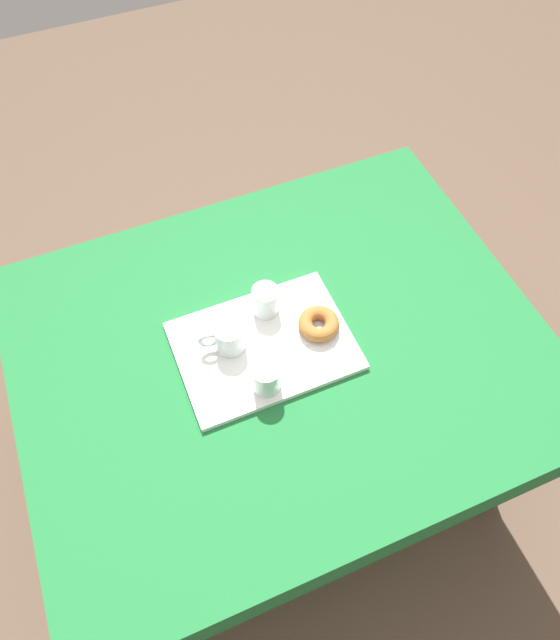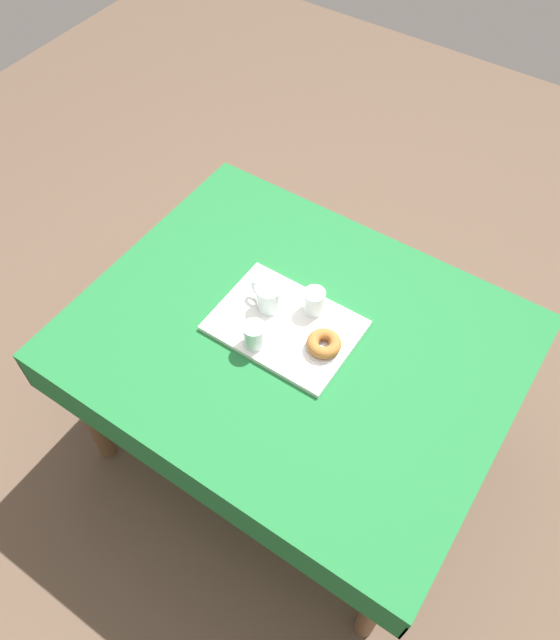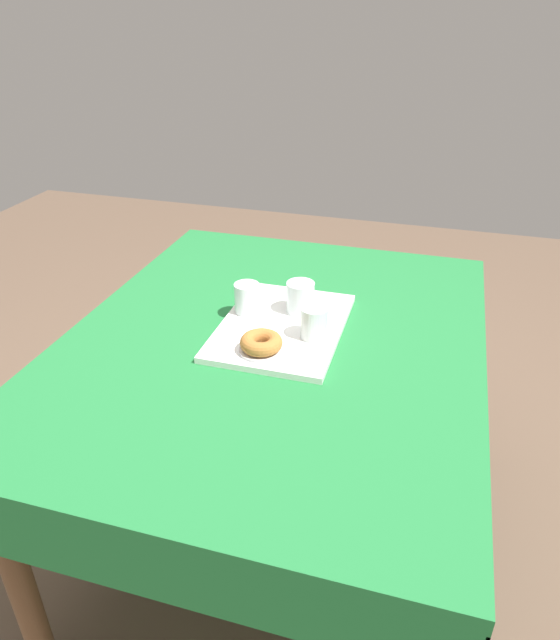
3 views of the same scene
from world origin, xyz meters
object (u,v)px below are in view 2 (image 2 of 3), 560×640
(serving_tray, at_px, (285,326))
(water_glass_far, at_px, (313,302))
(dining_table, at_px, (294,351))
(water_glass_near, at_px, (254,336))
(donut_plate_left, at_px, (324,347))
(tea_mug_left, at_px, (269,298))
(sugar_donut_left, at_px, (324,343))

(serving_tray, bearing_deg, water_glass_far, 66.97)
(dining_table, relative_size, serving_tray, 3.06)
(serving_tray, relative_size, water_glass_near, 5.20)
(serving_tray, height_order, water_glass_near, water_glass_near)
(serving_tray, height_order, donut_plate_left, donut_plate_left)
(tea_mug_left, bearing_deg, water_glass_far, 28.75)
(donut_plate_left, bearing_deg, tea_mug_left, 170.00)
(serving_tray, xyz_separation_m, water_glass_far, (0.04, 0.10, 0.05))
(water_glass_near, relative_size, donut_plate_left, 0.76)
(donut_plate_left, height_order, sugar_donut_left, sugar_donut_left)
(dining_table, bearing_deg, water_glass_far, 91.13)
(water_glass_near, bearing_deg, dining_table, 51.15)
(serving_tray, distance_m, water_glass_far, 0.11)
(water_glass_near, height_order, sugar_donut_left, water_glass_near)
(tea_mug_left, xyz_separation_m, water_glass_near, (0.04, -0.14, -0.00))
(serving_tray, bearing_deg, dining_table, -14.46)
(tea_mug_left, bearing_deg, water_glass_near, -72.45)
(dining_table, distance_m, serving_tray, 0.10)
(dining_table, bearing_deg, donut_plate_left, 0.19)
(dining_table, xyz_separation_m, tea_mug_left, (-0.13, 0.04, 0.14))
(tea_mug_left, height_order, water_glass_far, tea_mug_left)
(serving_tray, relative_size, tea_mug_left, 3.77)
(serving_tray, relative_size, water_glass_far, 5.20)
(dining_table, bearing_deg, water_glass_near, -128.85)
(dining_table, height_order, water_glass_near, water_glass_near)
(water_glass_near, bearing_deg, serving_tray, 71.44)
(sugar_donut_left, bearing_deg, donut_plate_left, 0.00)
(dining_table, height_order, donut_plate_left, donut_plate_left)
(dining_table, xyz_separation_m, donut_plate_left, (0.10, 0.00, 0.10))
(dining_table, height_order, water_glass_far, water_glass_far)
(serving_tray, distance_m, water_glass_near, 0.13)
(water_glass_far, bearing_deg, serving_tray, -113.03)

